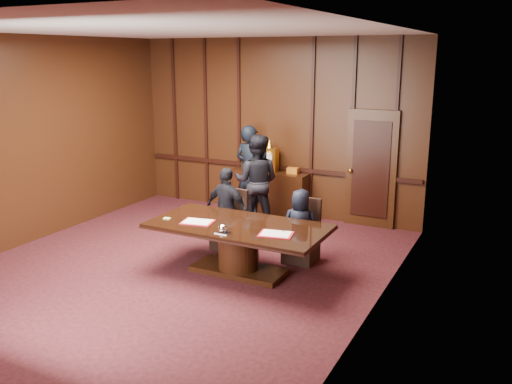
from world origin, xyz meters
TOP-DOWN VIEW (x-y plane):
  - room at (0.07, 0.14)m, footprint 7.00×7.04m
  - sideboard at (0.00, 3.26)m, footprint 1.60×0.45m
  - conference_table at (0.90, 0.33)m, footprint 2.62×1.32m
  - folder_left at (0.32, 0.13)m, footprint 0.51×0.41m
  - folder_right at (1.59, 0.15)m, footprint 0.52×0.41m
  - inkstand at (0.90, -0.12)m, footprint 0.20×0.14m
  - notepad at (-0.19, 0.07)m, footprint 0.11×0.08m
  - chair_left at (0.25, 1.21)m, footprint 0.52×0.52m
  - chair_right at (1.55, 1.21)m, footprint 0.48×0.48m
  - signatory_left at (0.25, 1.13)m, footprint 0.85×0.42m
  - signatory_right at (1.55, 1.13)m, footprint 0.64×0.48m
  - witness_left at (-0.36, 3.10)m, footprint 0.74×0.56m
  - witness_right at (0.13, 2.43)m, footprint 0.99×0.85m

SIDE VIEW (x-z plane):
  - chair_left at x=0.25m, z-range -0.20..0.79m
  - chair_right at x=1.55m, z-range -0.20..0.79m
  - sideboard at x=0.00m, z-range -0.28..1.26m
  - conference_table at x=0.90m, z-range 0.13..0.89m
  - signatory_right at x=1.55m, z-range 0.00..1.18m
  - signatory_left at x=0.25m, z-range 0.00..1.39m
  - notepad at x=-0.19m, z-range 0.76..0.77m
  - folder_left at x=0.32m, z-range 0.76..0.78m
  - folder_right at x=1.59m, z-range 0.76..0.78m
  - inkstand at x=0.90m, z-range 0.76..0.87m
  - witness_right at x=0.13m, z-range 0.00..1.76m
  - witness_left at x=-0.36m, z-range 0.00..1.83m
  - room at x=0.07m, z-range -0.03..3.47m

